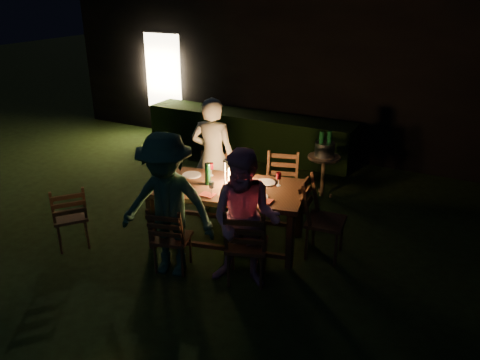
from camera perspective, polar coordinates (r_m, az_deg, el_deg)
The scene contains 29 objects.
garden_envelope at distance 10.99m, azimuth 9.22°, elevation 14.49°, with size 40.00×40.00×3.20m.
dining_table at distance 5.89m, azimuth -1.60°, elevation -1.47°, with size 2.09×1.35×0.80m.
chair_near_left at distance 5.60m, azimuth -8.27°, elevation -8.31°, with size 0.50×0.52×0.90m.
chair_near_right at distance 5.33m, azimuth 0.80°, elevation -9.44°, with size 0.58×0.60×1.00m.
chair_far_left at distance 6.86m, azimuth -3.35°, elevation -1.85°, with size 0.53×0.55×0.92m.
chair_far_right at distance 6.63m, azimuth 4.90°, elevation -2.58°, with size 0.57×0.59×1.01m.
chair_end at distance 5.88m, azimuth 10.09°, elevation -6.34°, with size 0.54×0.51×1.04m.
chair_spare at distance 6.37m, azimuth -19.80°, elevation -5.42°, with size 0.60×0.59×0.91m.
person_house_side at distance 6.68m, azimuth -3.31°, elevation 2.85°, with size 0.63×0.41×1.72m, color beige.
person_opp_right at distance 5.04m, azimuth 0.66°, elevation -4.95°, with size 0.78×0.61×1.60m, color #E19ABA.
person_opp_left at distance 5.28m, azimuth -8.85°, elevation -3.18°, with size 1.11×0.64×1.71m, color #2E5D45.
lantern at distance 5.82m, azimuth -1.01°, elevation 0.80°, with size 0.16×0.16×0.35m.
plate_far_left at distance 6.21m, azimuth -5.90°, elevation 0.63°, with size 0.25×0.25×0.01m, color white.
plate_near_left at distance 5.83m, azimuth -7.41°, elevation -0.97°, with size 0.25×0.25×0.01m, color white.
plate_far_right at distance 5.95m, azimuth 3.16°, elevation -0.32°, with size 0.25×0.25×0.01m, color white.
plate_near_right at distance 5.55m, azimuth 2.20°, elevation -2.06°, with size 0.25×0.25×0.01m, color white.
wineglass_a at distance 6.15m, azimuth -3.55°, elevation 1.30°, with size 0.06×0.06×0.18m, color #59070F, non-canonical shape.
wineglass_b at distance 5.95m, azimuth -8.61°, elevation 0.30°, with size 0.06×0.06×0.18m, color #59070F, non-canonical shape.
wineglass_c at distance 5.50m, azimuth 0.55°, elevation -1.39°, with size 0.06×0.06×0.18m, color #59070F, non-canonical shape.
wineglass_d at distance 5.85m, azimuth 4.72°, elevation 0.08°, with size 0.06×0.06×0.18m, color #59070F, non-canonical shape.
wineglass_e at distance 5.59m, azimuth -3.47°, elevation -1.03°, with size 0.06×0.06×0.18m, color silver, non-canonical shape.
bottle_table at distance 5.87m, azimuth -3.96°, elevation 0.75°, with size 0.07×0.07×0.28m, color #0F471E.
napkin_left at distance 5.62m, azimuth -4.00°, elevation -1.82°, with size 0.18×0.14×0.01m, color red.
napkin_right at distance 5.47m, azimuth 3.04°, elevation -2.54°, with size 0.18×0.14×0.01m, color red.
phone at distance 5.79m, azimuth -8.34°, elevation -1.23°, with size 0.14×0.07×0.01m, color black.
side_table at distance 7.37m, azimuth 10.17°, elevation 2.30°, with size 0.50×0.50×0.68m.
ice_bucket at distance 7.31m, azimuth 10.28°, elevation 3.69°, with size 0.30×0.30×0.22m, color #A5A8AD.
bottle_bucket_a at distance 7.27m, azimuth 9.83°, elevation 4.03°, with size 0.07×0.07×0.32m, color #0F471E.
bottle_bucket_b at distance 7.32m, azimuth 10.77°, elevation 4.09°, with size 0.07×0.07×0.32m, color #0F471E.
Camera 1 is at (3.43, -4.16, 3.17)m, focal length 35.00 mm.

